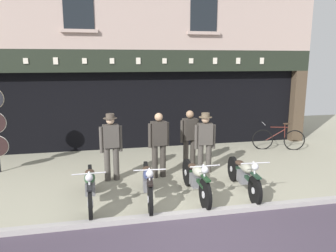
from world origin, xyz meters
TOP-DOWN VIEW (x-y plane):
  - ground at (0.00, -0.98)m, footprint 23.37×22.00m
  - shop_facade at (-0.00, 7.04)m, footprint 11.67×4.42m
  - motorcycle_left at (-1.96, 1.01)m, footprint 0.62×2.02m
  - motorcycle_center_left at (-0.76, 0.93)m, footprint 0.62×2.00m
  - motorcycle_center at (0.30, 0.94)m, footprint 0.62×1.99m
  - motorcycle_center_right at (1.44, 0.97)m, footprint 0.62×2.01m
  - salesman_left at (-1.47, 2.36)m, footprint 0.56×0.34m
  - shopkeeper_center at (-0.27, 2.34)m, footprint 0.55×0.28m
  - salesman_right at (0.99, 2.43)m, footprint 0.56×0.35m
  - assistant_far_right at (0.73, 3.00)m, footprint 0.55×0.28m
  - advert_board_near at (2.33, 5.40)m, footprint 0.82×0.03m
  - advert_board_far at (3.26, 5.40)m, footprint 0.75×0.03m
  - leaning_bicycle at (4.16, 4.10)m, footprint 1.69×0.65m

SIDE VIEW (x-z plane):
  - ground at x=0.00m, z-range -0.13..0.05m
  - leaning_bicycle at x=4.16m, z-range -0.10..0.84m
  - motorcycle_center_right at x=1.44m, z-range -0.03..0.87m
  - motorcycle_left at x=-1.96m, z-range -0.03..0.88m
  - motorcycle_center at x=0.30m, z-range -0.03..0.89m
  - motorcycle_center_left at x=-0.76m, z-range -0.03..0.89m
  - assistant_far_right at x=0.73m, z-range 0.08..1.70m
  - salesman_right at x=0.99m, z-range 0.09..1.71m
  - shopkeeper_center at x=-0.27m, z-range 0.09..1.77m
  - salesman_left at x=-1.47m, z-range 0.09..1.79m
  - advert_board_near at x=2.33m, z-range 1.02..2.13m
  - advert_board_far at x=3.26m, z-range 1.10..2.15m
  - shop_facade at x=0.00m, z-range -1.32..4.63m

